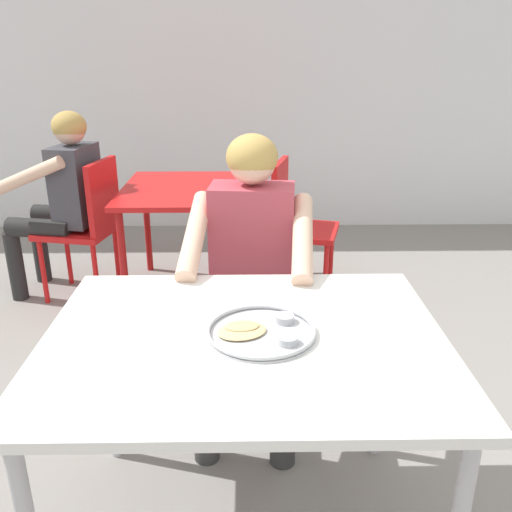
{
  "coord_description": "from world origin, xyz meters",
  "views": [
    {
      "loc": [
        -0.08,
        -1.41,
        1.53
      ],
      "look_at": [
        -0.05,
        0.23,
        0.91
      ],
      "focal_mm": 38.23,
      "sensor_mm": 36.0,
      "label": 1
    }
  ],
  "objects": [
    {
      "name": "table_foreground",
      "position": [
        -0.09,
        -0.02,
        0.68
      ],
      "size": [
        1.16,
        0.9,
        0.76
      ],
      "color": "white",
      "rests_on": "ground"
    },
    {
      "name": "chair_red_left",
      "position": [
        -1.07,
        1.88,
        0.51
      ],
      "size": [
        0.5,
        0.47,
        0.9
      ],
      "color": "red",
      "rests_on": "ground"
    },
    {
      "name": "chair_foreground",
      "position": [
        -0.05,
        0.85,
        0.51
      ],
      "size": [
        0.45,
        0.44,
        0.86
      ],
      "color": "#3F3F44",
      "rests_on": "ground"
    },
    {
      "name": "patron_background",
      "position": [
        -1.23,
        1.93,
        0.71
      ],
      "size": [
        0.6,
        0.56,
        1.18
      ],
      "color": "#242424",
      "rests_on": "ground"
    },
    {
      "name": "chair_red_right",
      "position": [
        0.22,
        1.9,
        0.51
      ],
      "size": [
        0.47,
        0.48,
        0.88
      ],
      "color": "red",
      "rests_on": "ground"
    },
    {
      "name": "diner_foreground",
      "position": [
        -0.07,
        0.63,
        0.73
      ],
      "size": [
        0.53,
        0.58,
        1.22
      ],
      "color": "#333333",
      "rests_on": "ground"
    },
    {
      "name": "thali_tray",
      "position": [
        -0.04,
        -0.02,
        0.77
      ],
      "size": [
        0.32,
        0.32,
        0.03
      ],
      "color": "#B7BABF",
      "rests_on": "table_foreground"
    },
    {
      "name": "table_background_red",
      "position": [
        -0.44,
        1.92,
        0.63
      ],
      "size": [
        0.83,
        0.92,
        0.72
      ],
      "color": "red",
      "rests_on": "ground"
    },
    {
      "name": "back_wall",
      "position": [
        0.0,
        3.43,
        1.7
      ],
      "size": [
        12.0,
        0.12,
        3.4
      ],
      "primitive_type": "cube",
      "color": "white",
      "rests_on": "ground"
    }
  ]
}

